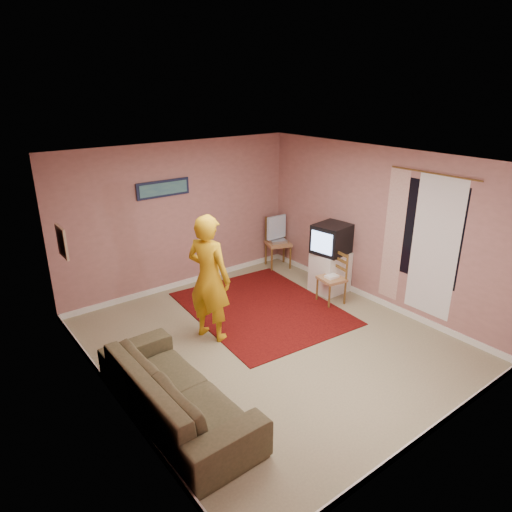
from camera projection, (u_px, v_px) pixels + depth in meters
ground at (269, 341)px, 6.59m from camera, size 5.00×5.00×0.00m
wall_back at (180, 217)px, 7.99m from camera, size 4.50×0.02×2.60m
wall_front at (438, 334)px, 4.27m from camera, size 4.50×0.02×2.60m
wall_left at (106, 304)px, 4.85m from camera, size 0.02×5.00×2.60m
wall_right at (377, 227)px, 7.41m from camera, size 0.02×5.00×2.60m
ceiling at (271, 160)px, 5.67m from camera, size 4.50×5.00×0.02m
baseboard_back at (185, 282)px, 8.42m from camera, size 4.50×0.02×0.10m
baseboard_front at (420, 439)px, 4.73m from camera, size 4.50×0.02×0.10m
baseboard_left at (120, 400)px, 5.30m from camera, size 0.02×5.00×0.10m
baseboard_right at (370, 297)px, 7.85m from camera, size 0.02×5.00×0.10m
window at (428, 232)px, 6.68m from camera, size 0.01×1.10×1.50m
curtain_sheer at (434, 248)px, 6.63m from camera, size 0.01×0.75×2.10m
curtain_floral at (394, 236)px, 7.15m from camera, size 0.01×0.35×2.10m
curtain_rod at (434, 173)px, 6.35m from camera, size 0.02×1.40×0.02m
picture_back at (163, 189)px, 7.59m from camera, size 0.95×0.04×0.28m
picture_left at (62, 242)px, 5.97m from camera, size 0.04×0.38×0.42m
area_rug at (262, 308)px, 7.55m from camera, size 2.36×2.85×0.01m
tv_cabinet at (330, 272)px, 8.09m from camera, size 0.57×0.52×0.73m
crt_tv at (332, 239)px, 7.86m from camera, size 0.66×0.61×0.51m
chair_a at (278, 238)px, 9.07m from camera, size 0.58×0.56×0.55m
dvd_player at (278, 241)px, 9.09m from camera, size 0.38×0.32×0.05m
blue_throw at (276, 227)px, 9.04m from camera, size 0.44×0.06×0.46m
chair_b at (332, 273)px, 7.59m from camera, size 0.44×0.46×0.48m
game_console at (332, 276)px, 7.61m from camera, size 0.21×0.16×0.04m
sofa at (176, 390)px, 5.02m from camera, size 0.93×2.30×0.67m
person at (209, 278)px, 6.41m from camera, size 0.67×0.80×1.86m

